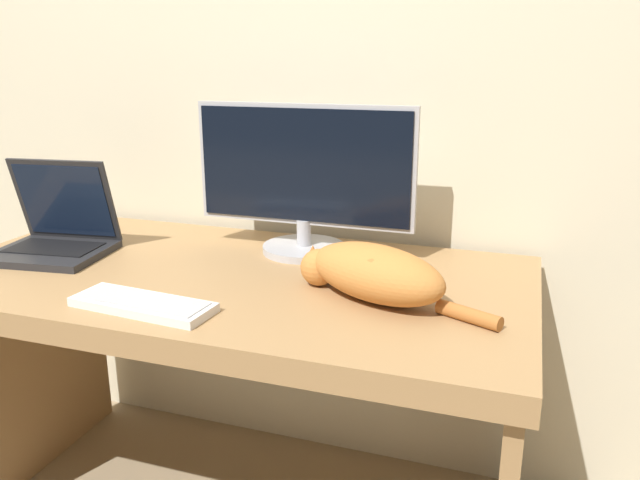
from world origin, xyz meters
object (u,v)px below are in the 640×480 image
object	(u,v)px
external_keyboard	(143,304)
cat	(373,271)
monitor	(304,180)
laptop	(56,236)

from	to	relation	value
external_keyboard	cat	xyz separation A→B (m)	(0.46, 0.23, 0.05)
external_keyboard	monitor	bearing A→B (deg)	74.18
monitor	laptop	xyz separation A→B (m)	(-0.66, -0.24, -0.16)
cat	external_keyboard	bearing A→B (deg)	-129.81
monitor	cat	world-z (taller)	monitor
monitor	external_keyboard	size ratio (longest dim) A/B	1.87
external_keyboard	laptop	bearing A→B (deg)	154.43
monitor	external_keyboard	world-z (taller)	monitor
external_keyboard	cat	distance (m)	0.52
laptop	external_keyboard	distance (m)	0.54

